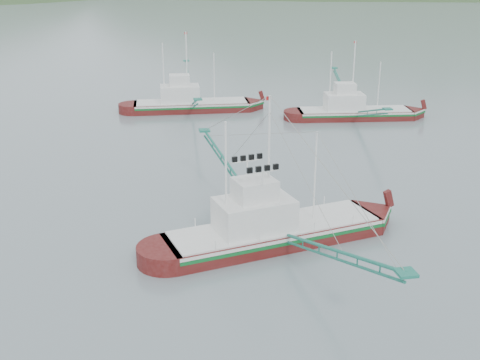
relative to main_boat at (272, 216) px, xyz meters
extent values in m
plane|color=slate|center=(-1.44, -1.32, -2.10)|extent=(1200.00, 1200.00, 0.00)
cube|color=#4C0E0C|center=(0.18, 0.04, -1.89)|extent=(16.26, 7.56, 2.10)
cube|color=silver|center=(0.18, 0.04, -1.00)|extent=(15.97, 7.57, 0.23)
cube|color=#0E6227|center=(0.18, 0.04, -1.26)|extent=(15.98, 7.59, 0.23)
cube|color=silver|center=(0.18, 0.04, -0.79)|extent=(15.45, 7.18, 0.13)
cube|color=silver|center=(-1.36, -0.31, 0.31)|extent=(5.85, 4.43, 2.31)
cube|color=silver|center=(-1.36, -0.31, 2.20)|extent=(3.17, 2.85, 1.47)
cylinder|color=white|center=(-0.33, -0.08, 3.88)|extent=(0.17, 0.17, 9.43)
cylinder|color=white|center=(-3.40, -0.77, 3.17)|extent=(0.15, 0.15, 8.02)
cylinder|color=white|center=(3.24, 0.73, 2.46)|extent=(0.13, 0.13, 6.60)
cube|color=#4C0E0C|center=(18.76, 33.31, -1.91)|extent=(14.75, 5.45, 1.92)
cube|color=silver|center=(18.76, 33.31, -1.09)|extent=(14.48, 5.49, 0.21)
cube|color=#0E6227|center=(18.76, 33.31, -1.33)|extent=(14.48, 5.51, 0.21)
cube|color=silver|center=(18.76, 33.31, -0.90)|extent=(14.02, 5.18, 0.12)
cube|color=silver|center=(17.33, 33.47, 0.11)|extent=(5.12, 3.60, 2.11)
cube|color=silver|center=(17.33, 33.47, 1.84)|extent=(2.72, 2.38, 1.35)
cylinder|color=white|center=(18.28, 33.36, 3.38)|extent=(0.15, 0.15, 8.65)
cylinder|color=white|center=(15.42, 33.69, 2.73)|extent=(0.13, 0.13, 7.35)
cylinder|color=white|center=(21.62, 32.98, 2.08)|extent=(0.12, 0.12, 6.05)
cube|color=#4C0E0C|center=(-1.25, 41.32, -1.89)|extent=(15.53, 4.89, 2.04)
cube|color=silver|center=(-1.25, 41.32, -1.02)|extent=(15.23, 4.96, 0.22)
cube|color=#0E6227|center=(-1.25, 41.32, -1.28)|extent=(15.23, 4.98, 0.22)
cube|color=silver|center=(-1.25, 41.32, -0.82)|extent=(14.75, 4.65, 0.12)
cube|color=silver|center=(-2.78, 41.40, 0.25)|extent=(5.28, 3.54, 2.25)
cube|color=silver|center=(-2.78, 41.40, 2.09)|extent=(2.77, 2.39, 1.43)
cylinder|color=white|center=(-1.76, 41.35, 3.73)|extent=(0.16, 0.16, 9.20)
cylinder|color=white|center=(-4.82, 41.51, 3.04)|extent=(0.14, 0.14, 7.82)
cylinder|color=white|center=(1.81, 41.16, 2.35)|extent=(0.12, 0.12, 6.44)
camera|label=1|loc=(-9.31, -37.78, 16.83)|focal=45.00mm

